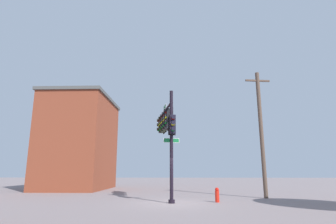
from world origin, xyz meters
TOP-DOWN VIEW (x-y plane):
  - ground_plane at (0.00, 0.00)m, footprint 120.00×120.00m
  - signal_pole_assembly at (1.56, 0.35)m, footprint 5.03×1.63m
  - utility_pole at (3.00, -6.22)m, footprint 0.36×1.80m
  - fire_hydrant at (0.56, -2.64)m, footprint 0.33×0.24m
  - brick_building at (11.30, 9.57)m, footprint 8.84×6.10m

SIDE VIEW (x-z plane):
  - ground_plane at x=0.00m, z-range 0.00..0.00m
  - fire_hydrant at x=0.56m, z-range 0.00..0.83m
  - utility_pole at x=3.00m, z-range 0.14..8.94m
  - brick_building at x=11.30m, z-range 0.01..9.25m
  - signal_pole_assembly at x=1.56m, z-range 1.39..7.96m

